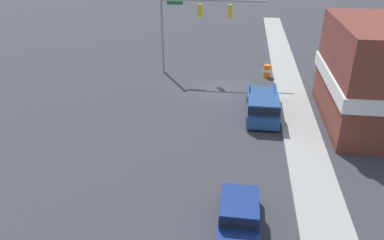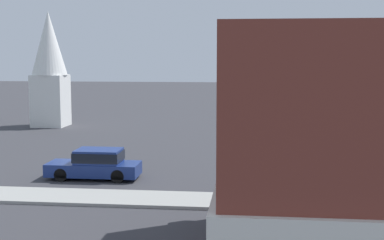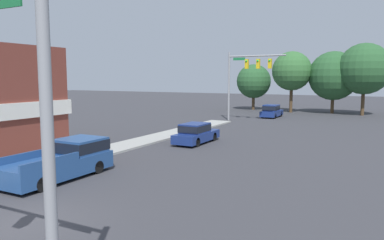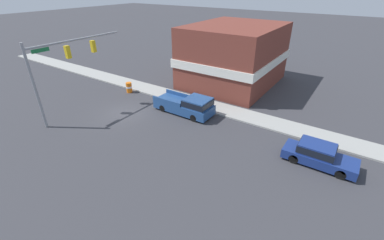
# 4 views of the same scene
# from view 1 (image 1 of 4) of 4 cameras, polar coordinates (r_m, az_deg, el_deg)

# --- Properties ---
(ground_plane) EXTENTS (200.00, 200.00, 0.00)m
(ground_plane) POSITION_cam_1_polar(r_m,az_deg,el_deg) (31.34, 4.37, 4.78)
(ground_plane) COLOR #38383D
(sidewalk_curb) EXTENTS (2.40, 60.00, 0.14)m
(sidewalk_curb) POSITION_cam_1_polar(r_m,az_deg,el_deg) (31.54, 14.78, 4.23)
(sidewalk_curb) COLOR #9E9E99
(sidewalk_curb) RESTS_ON ground
(near_signal_assembly) EXTENTS (9.03, 0.49, 7.05)m
(near_signal_assembly) POSITION_cam_1_polar(r_m,az_deg,el_deg) (33.55, 0.29, 15.54)
(near_signal_assembly) COLOR gray
(near_signal_assembly) RESTS_ON ground
(car_lead) EXTENTS (1.75, 4.63, 1.51)m
(car_lead) POSITION_cam_1_polar(r_m,az_deg,el_deg) (16.55, 7.17, -14.30)
(car_lead) COLOR black
(car_lead) RESTS_ON ground
(pickup_truck_parked) EXTENTS (2.15, 5.69, 1.78)m
(pickup_truck_parked) POSITION_cam_1_polar(r_m,az_deg,el_deg) (26.36, 10.68, 2.14)
(pickup_truck_parked) COLOR black
(pickup_truck_parked) RESTS_ON ground
(construction_barrel) EXTENTS (0.65, 0.65, 1.13)m
(construction_barrel) POSITION_cam_1_polar(r_m,az_deg,el_deg) (34.39, 11.34, 7.34)
(construction_barrel) COLOR orange
(construction_barrel) RESTS_ON ground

